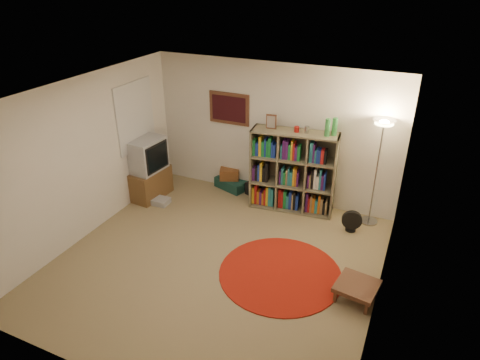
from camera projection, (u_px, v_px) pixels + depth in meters
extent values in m
cube|color=olive|center=(217.00, 262.00, 6.32)|extent=(4.50, 4.50, 0.02)
cube|color=white|center=(212.00, 95.00, 5.18)|extent=(4.50, 4.50, 0.02)
cube|color=silver|center=(273.00, 133.00, 7.58)|extent=(4.50, 0.02, 2.50)
cube|color=silver|center=(102.00, 292.00, 3.91)|extent=(4.50, 0.02, 2.50)
cube|color=silver|center=(84.00, 159.00, 6.58)|extent=(0.02, 4.50, 2.50)
cube|color=silver|center=(389.00, 225.00, 4.92)|extent=(0.02, 4.50, 2.50)
cube|color=#492719|center=(229.00, 108.00, 7.71)|extent=(0.78, 0.04, 0.58)
cube|color=#410D14|center=(229.00, 109.00, 7.70)|extent=(0.66, 0.01, 0.46)
cube|color=white|center=(135.00, 116.00, 7.49)|extent=(0.03, 1.00, 1.20)
cube|color=beige|center=(380.00, 153.00, 6.91)|extent=(0.08, 0.01, 0.12)
cube|color=brown|center=(291.00, 207.00, 7.70)|extent=(1.50, 0.58, 0.03)
cube|color=brown|center=(295.00, 133.00, 7.05)|extent=(1.50, 0.58, 0.03)
cube|color=brown|center=(253.00, 166.00, 7.57)|extent=(0.08, 0.42, 1.46)
cube|color=brown|center=(335.00, 177.00, 7.18)|extent=(0.08, 0.42, 1.46)
cube|color=brown|center=(295.00, 167.00, 7.54)|extent=(1.45, 0.19, 1.46)
cube|color=brown|center=(279.00, 170.00, 7.44)|extent=(0.08, 0.40, 1.40)
cube|color=brown|center=(307.00, 173.00, 7.31)|extent=(0.08, 0.40, 1.40)
cube|color=brown|center=(292.00, 184.00, 7.48)|extent=(1.43, 0.55, 0.03)
cube|color=brown|center=(294.00, 159.00, 7.26)|extent=(1.43, 0.55, 0.03)
cube|color=gold|center=(254.00, 194.00, 7.76)|extent=(0.06, 0.17, 0.32)
cube|color=#A51817|center=(257.00, 193.00, 7.74)|extent=(0.06, 0.17, 0.37)
cube|color=#BD5F17|center=(259.00, 196.00, 7.75)|extent=(0.06, 0.17, 0.25)
cube|color=#47175E|center=(261.00, 197.00, 7.74)|extent=(0.06, 0.17, 0.25)
cube|color=#BD5F17|center=(263.00, 198.00, 7.73)|extent=(0.05, 0.17, 0.23)
cube|color=#A51817|center=(266.00, 196.00, 7.71)|extent=(0.05, 0.17, 0.31)
cube|color=gold|center=(268.00, 195.00, 7.68)|extent=(0.06, 0.17, 0.36)
cube|color=teal|center=(270.00, 195.00, 7.67)|extent=(0.06, 0.17, 0.37)
cube|color=teal|center=(273.00, 196.00, 7.66)|extent=(0.06, 0.17, 0.34)
cube|color=#47175E|center=(254.00, 173.00, 7.57)|extent=(0.07, 0.17, 0.23)
cube|color=black|center=(257.00, 173.00, 7.55)|extent=(0.06, 0.17, 0.26)
cube|color=navy|center=(259.00, 172.00, 7.53)|extent=(0.06, 0.17, 0.30)
cube|color=gold|center=(262.00, 171.00, 7.51)|extent=(0.06, 0.17, 0.35)
cube|color=black|center=(264.00, 173.00, 7.51)|extent=(0.06, 0.17, 0.27)
cube|color=black|center=(267.00, 171.00, 7.48)|extent=(0.07, 0.17, 0.36)
cube|color=#17762F|center=(255.00, 147.00, 7.34)|extent=(0.07, 0.17, 0.29)
cube|color=navy|center=(258.00, 149.00, 7.34)|extent=(0.07, 0.17, 0.24)
cube|color=gold|center=(261.00, 146.00, 7.30)|extent=(0.06, 0.17, 0.36)
cube|color=#17762F|center=(264.00, 148.00, 7.31)|extent=(0.07, 0.17, 0.28)
cube|color=navy|center=(266.00, 147.00, 7.28)|extent=(0.05, 0.17, 0.33)
cube|color=#17762F|center=(268.00, 148.00, 7.28)|extent=(0.05, 0.17, 0.30)
cube|color=#17762F|center=(270.00, 147.00, 7.26)|extent=(0.07, 0.17, 0.35)
cube|color=navy|center=(273.00, 149.00, 7.26)|extent=(0.05, 0.17, 0.29)
cube|color=navy|center=(275.00, 150.00, 7.26)|extent=(0.06, 0.17, 0.24)
cube|color=#A51817|center=(280.00, 197.00, 7.62)|extent=(0.06, 0.17, 0.36)
cube|color=#A51817|center=(283.00, 198.00, 7.62)|extent=(0.06, 0.17, 0.33)
cube|color=#17762F|center=(285.00, 198.00, 7.60)|extent=(0.07, 0.17, 0.33)
cube|color=teal|center=(288.00, 201.00, 7.61)|extent=(0.06, 0.17, 0.25)
cube|color=navy|center=(291.00, 199.00, 7.58)|extent=(0.07, 0.17, 0.34)
cube|color=olive|center=(293.00, 200.00, 7.57)|extent=(0.05, 0.17, 0.30)
cube|color=black|center=(295.00, 200.00, 7.56)|extent=(0.06, 0.17, 0.33)
cube|color=navy|center=(297.00, 201.00, 7.55)|extent=(0.06, 0.17, 0.28)
cube|color=#47175E|center=(281.00, 176.00, 7.44)|extent=(0.05, 0.17, 0.25)
cube|color=teal|center=(283.00, 175.00, 7.41)|extent=(0.05, 0.17, 0.31)
cube|color=#17762F|center=(285.00, 177.00, 7.42)|extent=(0.05, 0.17, 0.23)
cube|color=olive|center=(287.00, 176.00, 7.40)|extent=(0.05, 0.17, 0.28)
cube|color=teal|center=(289.00, 176.00, 7.38)|extent=(0.05, 0.17, 0.30)
cube|color=teal|center=(292.00, 178.00, 7.39)|extent=(0.07, 0.17, 0.25)
cube|color=gold|center=(294.00, 176.00, 7.36)|extent=(0.05, 0.17, 0.33)
cube|color=#BD5F17|center=(296.00, 176.00, 7.35)|extent=(0.05, 0.17, 0.32)
cube|color=#47175E|center=(298.00, 178.00, 7.35)|extent=(0.05, 0.17, 0.26)
cube|color=teal|center=(282.00, 151.00, 7.22)|extent=(0.05, 0.17, 0.25)
cube|color=#47175E|center=(284.00, 149.00, 7.19)|extent=(0.06, 0.17, 0.35)
cube|color=#47175E|center=(287.00, 150.00, 7.18)|extent=(0.07, 0.17, 0.33)
cube|color=#17762F|center=(290.00, 152.00, 7.18)|extent=(0.06, 0.17, 0.27)
cube|color=gold|center=(292.00, 150.00, 7.15)|extent=(0.05, 0.17, 0.35)
cube|color=#A51817|center=(294.00, 151.00, 7.15)|extent=(0.05, 0.17, 0.31)
cube|color=#47175E|center=(297.00, 153.00, 7.16)|extent=(0.06, 0.17, 0.25)
cube|color=#17762F|center=(299.00, 153.00, 7.14)|extent=(0.07, 0.17, 0.27)
cube|color=#47175E|center=(307.00, 201.00, 7.49)|extent=(0.06, 0.17, 0.36)
cube|color=#A51817|center=(309.00, 203.00, 7.50)|extent=(0.05, 0.17, 0.28)
cube|color=olive|center=(311.00, 203.00, 7.48)|extent=(0.05, 0.17, 0.31)
cube|color=#BD5F17|center=(314.00, 204.00, 7.48)|extent=(0.06, 0.17, 0.28)
cube|color=teal|center=(316.00, 205.00, 7.47)|extent=(0.07, 0.17, 0.25)
cube|color=#BD5F17|center=(319.00, 203.00, 7.44)|extent=(0.06, 0.17, 0.34)
cube|color=olive|center=(322.00, 205.00, 7.44)|extent=(0.06, 0.17, 0.29)
cube|color=black|center=(324.00, 207.00, 7.44)|extent=(0.06, 0.17, 0.23)
cube|color=olive|center=(327.00, 206.00, 7.42)|extent=(0.05, 0.17, 0.27)
cube|color=#47175E|center=(309.00, 180.00, 7.31)|extent=(0.05, 0.17, 0.24)
cube|color=olive|center=(311.00, 180.00, 7.30)|extent=(0.05, 0.17, 0.24)
cube|color=black|center=(313.00, 178.00, 7.27)|extent=(0.06, 0.17, 0.33)
cube|color=silver|center=(315.00, 178.00, 7.25)|extent=(0.06, 0.17, 0.36)
cube|color=silver|center=(318.00, 181.00, 7.26)|extent=(0.06, 0.17, 0.24)
cube|color=teal|center=(321.00, 178.00, 7.22)|extent=(0.05, 0.17, 0.37)
cube|color=#47175E|center=(323.00, 181.00, 7.24)|extent=(0.06, 0.17, 0.27)
cube|color=navy|center=(325.00, 181.00, 7.22)|extent=(0.05, 0.17, 0.31)
cube|color=teal|center=(312.00, 152.00, 7.06)|extent=(0.07, 0.17, 0.36)
cube|color=#47175E|center=(314.00, 153.00, 7.06)|extent=(0.05, 0.17, 0.33)
cube|color=teal|center=(316.00, 156.00, 7.07)|extent=(0.05, 0.17, 0.23)
cube|color=navy|center=(318.00, 155.00, 7.06)|extent=(0.05, 0.17, 0.25)
cube|color=navy|center=(320.00, 156.00, 7.05)|extent=(0.05, 0.17, 0.24)
cube|color=#A51817|center=(323.00, 156.00, 7.04)|extent=(0.07, 0.17, 0.25)
cube|color=black|center=(326.00, 157.00, 7.03)|extent=(0.06, 0.17, 0.24)
cube|color=#492719|center=(271.00, 122.00, 7.12)|extent=(0.18, 0.04, 0.25)
cube|color=gray|center=(271.00, 122.00, 7.11)|extent=(0.14, 0.03, 0.20)
cylinder|color=#99130E|center=(297.00, 129.00, 7.02)|extent=(0.09, 0.09, 0.09)
cylinder|color=#949698|center=(307.00, 130.00, 6.97)|extent=(0.08, 0.08, 0.11)
cylinder|color=#378F42|center=(328.00, 128.00, 6.80)|extent=(0.09, 0.09, 0.29)
cylinder|color=#378F42|center=(335.00, 127.00, 6.84)|extent=(0.09, 0.09, 0.29)
cylinder|color=#949698|center=(369.00, 221.00, 7.28)|extent=(0.35, 0.35, 0.03)
cylinder|color=#949698|center=(376.00, 176.00, 6.89)|extent=(0.03, 0.03, 1.70)
cone|color=#949698|center=(384.00, 124.00, 6.49)|extent=(0.42, 0.42, 0.14)
cylinder|color=#FFD88C|center=(384.00, 124.00, 6.49)|extent=(0.34, 0.34, 0.02)
cylinder|color=black|center=(350.00, 229.00, 7.05)|extent=(0.21, 0.21, 0.03)
cylinder|color=black|center=(351.00, 225.00, 7.02)|extent=(0.04, 0.04, 0.13)
cylinder|color=black|center=(352.00, 220.00, 6.95)|extent=(0.33, 0.14, 0.33)
cube|color=brown|center=(148.00, 183.00, 8.00)|extent=(0.62, 0.84, 0.55)
cube|color=#A2A2A6|center=(145.00, 154.00, 7.74)|extent=(0.61, 0.70, 0.60)
cube|color=black|center=(157.00, 157.00, 7.61)|extent=(0.07, 0.57, 0.50)
cube|color=black|center=(157.00, 157.00, 7.61)|extent=(0.06, 0.50, 0.44)
cube|color=#A2A2A6|center=(160.00, 201.00, 7.82)|extent=(0.32, 0.27, 0.10)
cube|color=#13362F|center=(232.00, 183.00, 8.36)|extent=(0.71, 0.57, 0.20)
cube|color=brown|center=(230.00, 174.00, 8.26)|extent=(0.43, 0.37, 0.21)
cube|color=black|center=(257.00, 189.00, 8.10)|extent=(0.43, 0.40, 0.24)
cylinder|color=maroon|center=(280.00, 273.00, 6.06)|extent=(1.74, 1.74, 0.02)
cube|color=#492719|center=(357.00, 286.00, 5.53)|extent=(0.58, 0.58, 0.06)
cube|color=#492719|center=(335.00, 296.00, 5.53)|extent=(0.05, 0.05, 0.18)
cube|color=#492719|center=(366.00, 308.00, 5.33)|extent=(0.05, 0.05, 0.18)
cube|color=#492719|center=(347.00, 279.00, 5.84)|extent=(0.05, 0.05, 0.18)
cube|color=#492719|center=(376.00, 290.00, 5.64)|extent=(0.05, 0.05, 0.18)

